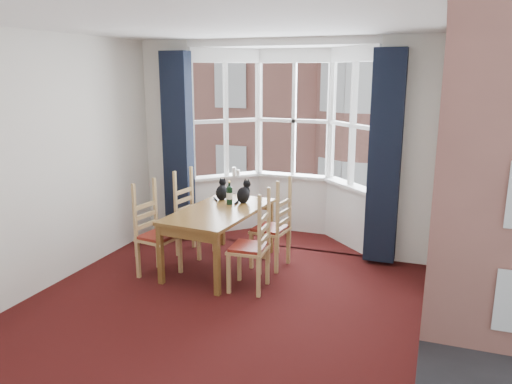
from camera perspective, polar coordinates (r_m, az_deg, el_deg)
The scene contains 22 objects.
floor at distance 5.14m, azimuth -5.53°, elevation -13.97°, with size 4.50×4.50×0.00m, color black.
ceiling at distance 4.58m, azimuth -6.37°, elevation 18.85°, with size 4.50×4.50×0.00m, color white.
wall_left at distance 5.82m, azimuth -23.93°, elevation 2.78°, with size 4.50×4.50×0.00m, color silver.
wall_right at distance 4.20m, azimuth 19.39°, elevation -0.58°, with size 4.50×4.50×0.00m, color silver.
wall_near at distance 2.90m, azimuth -25.97°, elevation -7.43°, with size 4.00×4.00×0.00m, color silver.
wall_back_pier_left at distance 7.39m, azimuth -9.79°, elevation 5.81°, with size 0.70×0.12×2.80m, color silver.
wall_back_pier_right at distance 6.42m, azimuth 16.75°, elevation 4.29°, with size 0.70×0.12×2.80m, color silver.
bay_window at distance 7.20m, azimuth 3.78°, elevation 5.78°, with size 2.76×0.94×2.80m.
curtain_left at distance 7.13m, azimuth -8.88°, elevation 5.16°, with size 0.38×0.22×2.60m, color black.
curtain_right at distance 6.27m, azimuth 14.51°, elevation 3.76°, with size 0.38×0.22×2.60m, color black.
dining_table at distance 6.11m, azimuth -4.20°, elevation -2.73°, with size 0.96×1.62×0.74m.
chair_left_near at distance 6.06m, azimuth -11.76°, elevation -4.98°, with size 0.46×0.48×0.92m.
chair_left_far at distance 6.69m, azimuth -7.56°, elevation -3.05°, with size 0.46×0.47×0.92m.
chair_right_near at distance 5.51m, azimuth 0.05°, elevation -6.59°, with size 0.42×0.44×0.92m.
chair_right_far at distance 6.15m, azimuth 2.41°, elevation -4.45°, with size 0.45×0.46×0.92m.
cat_left at distance 6.53m, azimuth -3.93°, elevation 0.07°, with size 0.19×0.24×0.29m.
cat_right at distance 6.37m, azimuth -1.40°, elevation -0.19°, with size 0.22×0.26×0.31m.
wine_bottle at distance 6.28m, azimuth -3.05°, elevation -0.26°, with size 0.08×0.08×0.30m.
candle_tall at distance 7.40m, azimuth -2.53°, elevation 2.35°, with size 0.06×0.06×0.13m, color white.
candle_short at distance 7.41m, azimuth -2.05°, elevation 2.21°, with size 0.06×0.06×0.09m, color white.
street at distance 37.35m, azimuth 16.62°, elevation 0.03°, with size 80.00×80.00×0.00m, color #333335.
tenement_building at distance 18.23m, azimuth 14.12°, elevation 10.73°, with size 18.40×7.80×15.20m.
Camera 1 is at (2.02, -4.09, 2.37)m, focal length 35.00 mm.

